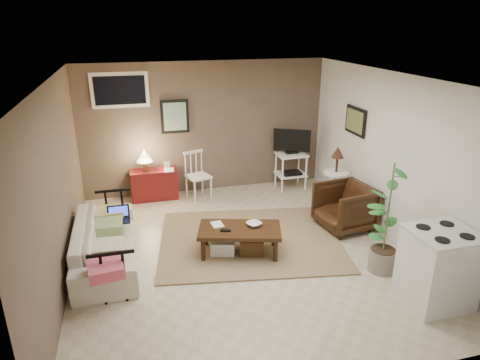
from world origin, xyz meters
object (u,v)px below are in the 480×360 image
object	(u,v)px
sofa	(105,236)
side_table	(336,171)
coffee_table	(239,239)
potted_plant	(388,215)
tv_stand	(291,158)
armchair	(345,205)
stove	(438,268)
spindle_chair	(198,176)
red_console	(153,182)

from	to	relation	value
sofa	side_table	bearing A→B (deg)	-78.00
coffee_table	potted_plant	xyz separation A→B (m)	(1.68, -0.88, 0.56)
tv_stand	side_table	distance (m)	1.17
sofa	armchair	distance (m)	3.55
armchair	stove	bearing A→B (deg)	-5.09
sofa	stove	distance (m)	4.12
spindle_chair	stove	bearing A→B (deg)	-61.22
side_table	stove	bearing A→B (deg)	-91.76
coffee_table	side_table	bearing A→B (deg)	28.41
coffee_table	stove	world-z (taller)	stove
coffee_table	armchair	size ratio (longest dim) A/B	1.59
spindle_chair	tv_stand	world-z (taller)	tv_stand
sofa	red_console	world-z (taller)	red_console
spindle_chair	potted_plant	world-z (taller)	potted_plant
spindle_chair	stove	size ratio (longest dim) A/B	0.93
sofa	spindle_chair	distance (m)	2.47
red_console	stove	size ratio (longest dim) A/B	1.04
coffee_table	armchair	world-z (taller)	armchair
tv_stand	stove	bearing A→B (deg)	-85.72
red_console	potted_plant	world-z (taller)	potted_plant
tv_stand	side_table	xyz separation A→B (m)	(0.37, -1.11, 0.07)
spindle_chair	armchair	xyz separation A→B (m)	(1.98, -1.82, -0.01)
red_console	spindle_chair	size ratio (longest dim) A/B	1.12
coffee_table	stove	distance (m)	2.50
red_console	spindle_chair	world-z (taller)	red_console
coffee_table	armchair	bearing A→B (deg)	11.33
coffee_table	armchair	distance (m)	1.83
coffee_table	spindle_chair	bearing A→B (deg)	95.10
side_table	coffee_table	bearing A→B (deg)	-151.59
red_console	tv_stand	world-z (taller)	tv_stand
sofa	tv_stand	xyz separation A→B (m)	(3.37, 1.90, 0.23)
sofa	stove	xyz separation A→B (m)	(3.66, -1.89, 0.07)
red_console	potted_plant	size ratio (longest dim) A/B	0.63
potted_plant	red_console	bearing A→B (deg)	129.92
coffee_table	stove	bearing A→B (deg)	-40.50
spindle_chair	tv_stand	bearing A→B (deg)	-0.23
red_console	stove	distance (m)	4.87
tv_stand	red_console	bearing A→B (deg)	176.95
stove	armchair	bearing A→B (deg)	93.03
side_table	armchair	size ratio (longest dim) A/B	1.43
red_console	stove	bearing A→B (deg)	-53.77
armchair	potted_plant	distance (m)	1.30
coffee_table	potted_plant	world-z (taller)	potted_plant
tv_stand	side_table	bearing A→B (deg)	-71.70
red_console	tv_stand	bearing A→B (deg)	-3.05
coffee_table	spindle_chair	distance (m)	2.20
sofa	side_table	world-z (taller)	side_table
sofa	stove	world-z (taller)	stove
coffee_table	red_console	size ratio (longest dim) A/B	1.30
coffee_table	red_console	world-z (taller)	red_console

